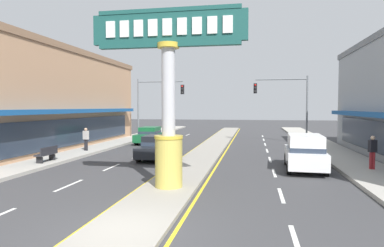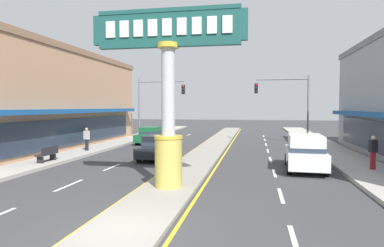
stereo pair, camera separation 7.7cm
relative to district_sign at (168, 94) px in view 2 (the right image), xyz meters
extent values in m
plane|color=#3A3A3D|center=(0.00, -4.79, -3.89)|extent=(160.00, 160.00, 0.00)
cube|color=gray|center=(0.00, 13.21, -3.82)|extent=(2.26, 52.00, 0.14)
cube|color=#ADA89E|center=(-9.16, 11.21, -3.80)|extent=(2.86, 60.00, 0.18)
cube|color=#ADA89E|center=(9.16, 11.21, -3.80)|extent=(2.86, 60.00, 0.18)
cube|color=silver|center=(-4.43, 0.01, -3.88)|extent=(0.14, 2.20, 0.01)
cube|color=silver|center=(-4.43, 4.41, -3.88)|extent=(0.14, 2.20, 0.01)
cube|color=silver|center=(-4.43, 8.81, -3.88)|extent=(0.14, 2.20, 0.01)
cube|color=silver|center=(-4.43, 13.21, -3.88)|extent=(0.14, 2.20, 0.01)
cube|color=silver|center=(-4.43, 17.61, -3.88)|extent=(0.14, 2.20, 0.01)
cube|color=silver|center=(-4.43, 22.01, -3.88)|extent=(0.14, 2.20, 0.01)
cube|color=silver|center=(-4.43, 26.41, -3.88)|extent=(0.14, 2.20, 0.01)
cube|color=silver|center=(4.43, -4.39, -3.88)|extent=(0.14, 2.20, 0.01)
cube|color=silver|center=(4.43, 0.01, -3.88)|extent=(0.14, 2.20, 0.01)
cube|color=silver|center=(4.43, 4.41, -3.88)|extent=(0.14, 2.20, 0.01)
cube|color=silver|center=(4.43, 8.81, -3.88)|extent=(0.14, 2.20, 0.01)
cube|color=silver|center=(4.43, 13.21, -3.88)|extent=(0.14, 2.20, 0.01)
cube|color=silver|center=(4.43, 17.61, -3.88)|extent=(0.14, 2.20, 0.01)
cube|color=silver|center=(4.43, 22.01, -3.88)|extent=(0.14, 2.20, 0.01)
cube|color=silver|center=(4.43, 26.41, -3.88)|extent=(0.14, 2.20, 0.01)
cube|color=yellow|center=(-1.31, 13.21, -3.88)|extent=(0.12, 52.00, 0.01)
cube|color=yellow|center=(1.31, 13.21, -3.88)|extent=(0.12, 52.00, 0.01)
cylinder|color=gold|center=(0.00, 0.00, -2.76)|extent=(1.10, 1.10, 1.96)
cylinder|color=gold|center=(0.00, 0.00, -1.72)|extent=(1.16, 1.16, 0.12)
cylinder|color=#B7B7BC|center=(0.00, 0.00, 0.12)|extent=(0.54, 0.54, 3.81)
cylinder|color=gold|center=(0.00, 0.00, 1.93)|extent=(0.87, 0.87, 0.20)
cube|color=#194C47|center=(0.00, 0.00, 2.63)|extent=(6.27, 0.24, 1.19)
cube|color=#194C47|center=(0.00, 0.00, 3.30)|extent=(5.77, 0.29, 0.16)
cube|color=#194C47|center=(0.00, 0.00, 1.95)|extent=(5.77, 0.29, 0.16)
cube|color=white|center=(-2.37, -0.15, 2.63)|extent=(0.38, 0.06, 0.66)
cube|color=white|center=(-1.78, -0.15, 2.63)|extent=(0.38, 0.06, 0.66)
cube|color=white|center=(-1.18, -0.15, 2.63)|extent=(0.38, 0.06, 0.66)
cube|color=white|center=(-0.59, -0.15, 2.63)|extent=(0.38, 0.06, 0.66)
cube|color=white|center=(0.00, -0.15, 2.63)|extent=(0.38, 0.06, 0.66)
cube|color=white|center=(0.59, -0.15, 2.63)|extent=(0.38, 0.06, 0.66)
cube|color=white|center=(1.18, -0.15, 2.63)|extent=(0.38, 0.06, 0.66)
cube|color=white|center=(1.78, -0.15, 2.63)|extent=(0.38, 0.06, 0.66)
cube|color=white|center=(2.37, -0.15, 2.63)|extent=(0.38, 0.06, 0.66)
cube|color=tan|center=(-14.80, 11.01, -0.13)|extent=(9.39, 22.87, 7.51)
cube|color=#89674C|center=(-14.80, 11.01, 3.85)|extent=(9.57, 23.33, 0.45)
cube|color=#195193|center=(-9.66, 11.01, -0.81)|extent=(0.90, 19.44, 0.30)
cube|color=#283342|center=(-10.07, 11.01, -2.39)|extent=(0.08, 18.75, 2.00)
cube|color=#195193|center=(10.58, 8.68, -0.98)|extent=(0.90, 18.78, 0.30)
cube|color=#283342|center=(10.99, 8.68, -2.39)|extent=(0.08, 18.12, 2.00)
cylinder|color=slate|center=(-8.13, 19.22, -0.79)|extent=(0.16, 0.16, 6.20)
cylinder|color=slate|center=(-5.82, 19.22, 2.01)|extent=(4.62, 0.12, 0.12)
cube|color=black|center=(-3.51, 19.06, 1.20)|extent=(0.32, 0.24, 0.92)
sphere|color=red|center=(-3.51, 18.92, 1.50)|extent=(0.17, 0.17, 0.17)
sphere|color=black|center=(-3.51, 18.92, 1.20)|extent=(0.17, 0.17, 0.17)
sphere|color=black|center=(-3.51, 18.92, 0.90)|extent=(0.17, 0.17, 0.17)
cylinder|color=slate|center=(8.13, 18.55, -0.79)|extent=(0.16, 0.16, 6.20)
cylinder|color=slate|center=(5.82, 18.55, 2.01)|extent=(4.62, 0.12, 0.12)
cube|color=black|center=(3.51, 18.39, 1.20)|extent=(0.32, 0.24, 0.92)
sphere|color=red|center=(3.51, 18.25, 1.50)|extent=(0.17, 0.17, 0.17)
sphere|color=black|center=(3.51, 18.25, 1.20)|extent=(0.17, 0.17, 0.17)
sphere|color=black|center=(3.51, 18.25, 0.90)|extent=(0.17, 0.17, 0.17)
cube|color=#14562D|center=(-6.08, 16.43, -3.29)|extent=(1.81, 4.32, 0.66)
cube|color=#14562D|center=(-6.08, 16.60, -2.66)|extent=(1.57, 2.17, 0.60)
cube|color=#283342|center=(-6.08, 16.60, -2.84)|extent=(1.61, 2.19, 0.24)
cylinder|color=black|center=(-5.25, 15.10, -3.58)|extent=(0.23, 0.62, 0.62)
cylinder|color=black|center=(-6.87, 15.08, -3.58)|extent=(0.23, 0.62, 0.62)
cylinder|color=black|center=(-5.29, 17.77, -3.58)|extent=(0.23, 0.62, 0.62)
cylinder|color=black|center=(-6.90, 17.75, -3.58)|extent=(0.23, 0.62, 0.62)
cube|color=white|center=(6.08, 5.56, -3.19)|extent=(2.14, 4.69, 0.80)
cube|color=white|center=(6.07, 5.38, -2.39)|extent=(1.82, 2.94, 0.80)
cube|color=#283342|center=(6.07, 5.38, -2.67)|extent=(1.86, 2.97, 0.24)
cylinder|color=black|center=(5.28, 7.03, -3.55)|extent=(0.26, 0.69, 0.68)
cylinder|color=black|center=(7.03, 6.94, -3.55)|extent=(0.26, 0.69, 0.68)
cylinder|color=black|center=(5.13, 4.18, -3.55)|extent=(0.26, 0.69, 0.68)
cylinder|color=black|center=(6.88, 4.09, -3.55)|extent=(0.26, 0.69, 0.68)
cube|color=black|center=(-2.78, 7.70, -3.29)|extent=(1.87, 4.34, 0.66)
cube|color=black|center=(-2.78, 7.87, -2.66)|extent=(1.60, 2.19, 0.60)
cube|color=#283342|center=(-2.78, 7.87, -2.84)|extent=(1.64, 2.21, 0.24)
cylinder|color=black|center=(-1.93, 6.39, -3.58)|extent=(0.24, 0.63, 0.62)
cylinder|color=black|center=(-3.55, 6.35, -3.58)|extent=(0.24, 0.63, 0.62)
cylinder|color=black|center=(-2.00, 9.06, -3.58)|extent=(0.24, 0.63, 0.62)
cylinder|color=black|center=(-3.62, 9.01, -3.58)|extent=(0.24, 0.63, 0.62)
cube|color=#232328|center=(-8.53, 4.45, -3.27)|extent=(0.48, 1.60, 0.08)
cube|color=#232328|center=(-8.32, 4.45, -3.03)|extent=(0.06, 1.60, 0.40)
cube|color=black|center=(-8.53, 3.85, -3.53)|extent=(0.38, 0.08, 0.36)
cube|color=black|center=(-8.53, 5.05, -3.53)|extent=(0.38, 0.08, 0.36)
cylinder|color=black|center=(-8.77, 9.50, -3.29)|extent=(0.14, 0.14, 0.82)
cylinder|color=black|center=(-8.63, 9.50, -3.29)|extent=(0.14, 0.14, 0.82)
cube|color=#B7B2AD|center=(-8.70, 9.50, -2.57)|extent=(0.44, 0.31, 0.63)
sphere|color=tan|center=(-8.70, 9.50, -2.14)|extent=(0.22, 0.22, 0.22)
cylinder|color=maroon|center=(9.31, 5.39, -3.26)|extent=(0.14, 0.14, 0.89)
cylinder|color=maroon|center=(9.45, 5.39, -3.26)|extent=(0.14, 0.14, 0.89)
cube|color=black|center=(9.38, 5.39, -2.51)|extent=(0.46, 0.37, 0.62)
sphere|color=beige|center=(9.38, 5.39, -2.09)|extent=(0.22, 0.22, 0.22)
camera|label=1|loc=(3.35, -12.97, -0.51)|focal=31.17mm
camera|label=2|loc=(3.43, -12.96, -0.51)|focal=31.17mm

